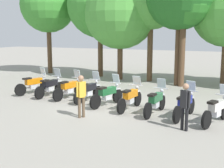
{
  "coord_description": "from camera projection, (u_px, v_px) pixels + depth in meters",
  "views": [
    {
      "loc": [
        5.5,
        -11.95,
        3.29
      ],
      "look_at": [
        0.0,
        0.5,
        0.9
      ],
      "focal_mm": 48.35,
      "sensor_mm": 36.0,
      "label": 1
    }
  ],
  "objects": [
    {
      "name": "ground_plane",
      "position": [
        108.0,
        105.0,
        13.52
      ],
      "size": [
        80.0,
        80.0,
        0.0
      ],
      "primitive_type": "plane",
      "color": "gray"
    },
    {
      "name": "motorcycle_0",
      "position": [
        34.0,
        84.0,
        16.01
      ],
      "size": [
        0.85,
        2.12,
        1.37
      ],
      "rotation": [
        0.0,
        0.0,
        1.27
      ],
      "color": "black",
      "rests_on": "ground_plane"
    },
    {
      "name": "motorcycle_1",
      "position": [
        50.0,
        86.0,
        15.4
      ],
      "size": [
        0.62,
        2.19,
        1.37
      ],
      "rotation": [
        0.0,
        0.0,
        1.51
      ],
      "color": "black",
      "rests_on": "ground_plane"
    },
    {
      "name": "motorcycle_2",
      "position": [
        69.0,
        88.0,
        14.88
      ],
      "size": [
        0.71,
        2.18,
        1.37
      ],
      "rotation": [
        0.0,
        0.0,
        1.41
      ],
      "color": "black",
      "rests_on": "ground_plane"
    },
    {
      "name": "motorcycle_3",
      "position": [
        89.0,
        91.0,
        14.27
      ],
      "size": [
        0.65,
        2.19,
        1.37
      ],
      "rotation": [
        0.0,
        0.0,
        1.45
      ],
      "color": "black",
      "rests_on": "ground_plane"
    },
    {
      "name": "motorcycle_4",
      "position": [
        107.0,
        94.0,
        13.41
      ],
      "size": [
        0.81,
        2.14,
        1.37
      ],
      "rotation": [
        0.0,
        0.0,
        1.32
      ],
      "color": "black",
      "rests_on": "ground_plane"
    },
    {
      "name": "motorcycle_5",
      "position": [
        130.0,
        98.0,
        12.75
      ],
      "size": [
        0.63,
        2.19,
        1.37
      ],
      "rotation": [
        0.0,
        0.0,
        1.47
      ],
      "color": "black",
      "rests_on": "ground_plane"
    },
    {
      "name": "motorcycle_6",
      "position": [
        156.0,
        101.0,
        12.05
      ],
      "size": [
        0.62,
        2.19,
        1.37
      ],
      "rotation": [
        0.0,
        0.0,
        1.48
      ],
      "color": "black",
      "rests_on": "ground_plane"
    },
    {
      "name": "motorcycle_7",
      "position": [
        185.0,
        105.0,
        11.51
      ],
      "size": [
        0.7,
        2.18,
        1.37
      ],
      "rotation": [
        0.0,
        0.0,
        1.41
      ],
      "color": "black",
      "rests_on": "ground_plane"
    },
    {
      "name": "motorcycle_8",
      "position": [
        217.0,
        110.0,
        10.8
      ],
      "size": [
        0.88,
        2.11,
        1.37
      ],
      "rotation": [
        0.0,
        0.0,
        1.25
      ],
      "color": "black",
      "rests_on": "ground_plane"
    },
    {
      "name": "person_0",
      "position": [
        81.0,
        93.0,
        11.48
      ],
      "size": [
        0.3,
        0.37,
        1.65
      ],
      "rotation": [
        0.0,
        0.0,
        2.5
      ],
      "color": "brown",
      "rests_on": "ground_plane"
    },
    {
      "name": "person_1",
      "position": [
        185.0,
        103.0,
        9.98
      ],
      "size": [
        0.4,
        0.28,
        1.61
      ],
      "rotation": [
        0.0,
        0.0,
        1.13
      ],
      "color": "black",
      "rests_on": "ground_plane"
    },
    {
      "name": "tree_0",
      "position": [
        48.0,
        5.0,
        23.17
      ],
      "size": [
        4.24,
        4.24,
        7.41
      ],
      "color": "brown",
      "rests_on": "ground_plane"
    },
    {
      "name": "tree_1",
      "position": [
        100.0,
        5.0,
        21.39
      ],
      "size": [
        4.7,
        4.7,
        7.49
      ],
      "color": "brown",
      "rests_on": "ground_plane"
    },
    {
      "name": "tree_2",
      "position": [
        120.0,
        13.0,
        20.13
      ],
      "size": [
        4.88,
        4.88,
        6.96
      ],
      "color": "brown",
      "rests_on": "ground_plane"
    },
    {
      "name": "tree_5",
      "position": [
        184.0,
        0.0,
        17.38
      ],
      "size": [
        3.23,
        3.23,
        6.71
      ],
      "color": "brown",
      "rests_on": "ground_plane"
    }
  ]
}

